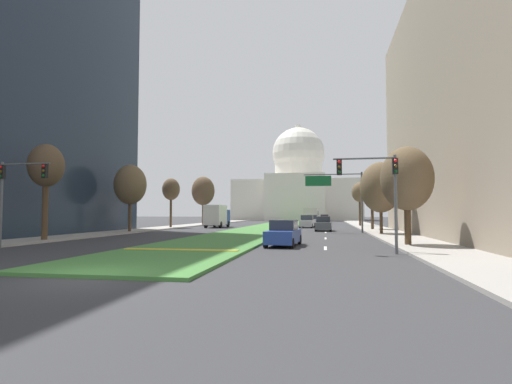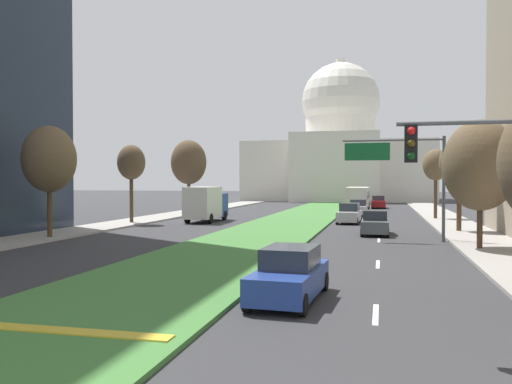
% 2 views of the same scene
% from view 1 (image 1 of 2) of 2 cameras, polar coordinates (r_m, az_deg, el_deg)
% --- Properties ---
extents(ground_plane, '(260.00, 260.00, 0.00)m').
position_cam_1_polar(ground_plane, '(63.44, 3.04, -4.92)').
color(ground_plane, '#333335').
extents(grass_median, '(7.11, 92.04, 0.14)m').
position_cam_1_polar(grass_median, '(58.37, 2.43, -5.02)').
color(grass_median, '#427A38').
rests_on(grass_median, ground_plane).
extents(median_curb_nose, '(6.40, 0.50, 0.04)m').
position_cam_1_polar(median_curb_nose, '(21.93, -10.85, -8.18)').
color(median_curb_nose, gold).
rests_on(median_curb_nose, grass_median).
extents(lane_dashes_right, '(0.16, 56.49, 0.01)m').
position_cam_1_polar(lane_dashes_right, '(54.18, 10.05, -5.21)').
color(lane_dashes_right, silver).
rests_on(lane_dashes_right, ground_plane).
extents(sidewalk_left, '(4.00, 92.04, 0.15)m').
position_cam_1_polar(sidewalk_left, '(57.01, -12.30, -5.00)').
color(sidewalk_left, '#9E9991').
rests_on(sidewalk_left, ground_plane).
extents(sidewalk_right, '(4.00, 92.04, 0.15)m').
position_cam_1_polar(sidewalk_right, '(53.09, 16.74, -5.10)').
color(sidewalk_right, '#9E9991').
rests_on(sidewalk_right, ground_plane).
extents(capitol_building, '(34.56, 27.92, 27.51)m').
position_cam_1_polar(capitol_building, '(113.84, 6.14, 0.72)').
color(capitol_building, silver).
rests_on(capitol_building, ground_plane).
extents(traffic_light_near_left, '(3.34, 0.35, 5.20)m').
position_cam_1_polar(traffic_light_near_left, '(27.55, -31.61, 0.85)').
color(traffic_light_near_left, '#515456').
rests_on(traffic_light_near_left, ground_plane).
extents(traffic_light_near_right, '(3.34, 0.35, 5.20)m').
position_cam_1_polar(traffic_light_near_right, '(21.80, 17.33, 1.44)').
color(traffic_light_near_right, '#515456').
rests_on(traffic_light_near_right, ground_plane).
extents(overhead_guide_sign, '(6.25, 0.20, 6.50)m').
position_cam_1_polar(overhead_guide_sign, '(43.44, 11.95, 0.41)').
color(overhead_guide_sign, '#515456').
rests_on(overhead_guide_sign, ground_plane).
extents(street_tree_left_near, '(2.57, 2.57, 7.29)m').
position_cam_1_polar(street_tree_left_near, '(33.44, -28.08, 3.19)').
color(street_tree_left_near, '#4C3823').
rests_on(street_tree_left_near, ground_plane).
extents(street_tree_right_near, '(3.26, 3.26, 6.37)m').
position_cam_1_polar(street_tree_right_near, '(26.82, 20.98, 1.77)').
color(street_tree_right_near, '#4C3823').
rests_on(street_tree_right_near, ground_plane).
extents(street_tree_left_mid, '(3.42, 3.42, 7.30)m').
position_cam_1_polar(street_tree_left_mid, '(44.42, -17.73, 1.00)').
color(street_tree_left_mid, '#4C3823').
rests_on(street_tree_left_mid, ground_plane).
extents(street_tree_right_mid, '(3.92, 3.92, 7.06)m').
position_cam_1_polar(street_tree_right_mid, '(39.97, 17.58, 0.65)').
color(street_tree_right_mid, '#4C3823').
rests_on(street_tree_right_mid, ground_plane).
extents(street_tree_left_far, '(2.41, 2.41, 6.87)m').
position_cam_1_polar(street_tree_left_far, '(55.53, -12.19, 0.31)').
color(street_tree_left_far, '#4C3823').
rests_on(street_tree_left_far, ground_plane).
extents(street_tree_right_far, '(2.82, 2.82, 6.83)m').
position_cam_1_polar(street_tree_right_far, '(50.07, 16.42, 0.41)').
color(street_tree_right_far, '#4C3823').
rests_on(street_tree_right_far, ground_plane).
extents(street_tree_left_distant, '(3.83, 3.83, 8.15)m').
position_cam_1_polar(street_tree_left_distant, '(66.38, -7.65, 0.13)').
color(street_tree_left_distant, '#4C3823').
rests_on(street_tree_left_distant, ground_plane).
extents(street_tree_right_distant, '(2.42, 2.42, 6.80)m').
position_cam_1_polar(street_tree_right_distant, '(62.89, 14.76, -0.09)').
color(street_tree_right_distant, '#4C3823').
rests_on(street_tree_right_distant, ground_plane).
extents(sedan_lead_stopped, '(2.08, 4.59, 1.68)m').
position_cam_1_polar(sedan_lead_stopped, '(25.75, 4.03, -6.04)').
color(sedan_lead_stopped, navy).
rests_on(sedan_lead_stopped, ground_plane).
extents(sedan_midblock, '(1.88, 4.46, 1.69)m').
position_cam_1_polar(sedan_midblock, '(46.96, 9.70, -4.60)').
color(sedan_midblock, '#4C5156').
rests_on(sedan_midblock, ground_plane).
extents(sedan_distant, '(2.08, 4.51, 1.78)m').
position_cam_1_polar(sedan_distant, '(56.52, 7.40, -4.30)').
color(sedan_distant, '#BCBCC1').
rests_on(sedan_distant, ground_plane).
extents(sedan_far_horizon, '(1.97, 4.31, 1.73)m').
position_cam_1_polar(sedan_far_horizon, '(67.23, 8.10, -4.09)').
color(sedan_far_horizon, '#BCBCC1').
rests_on(sedan_far_horizon, ground_plane).
extents(sedan_very_far, '(1.96, 4.72, 1.72)m').
position_cam_1_polar(sedan_very_far, '(83.27, 9.87, -3.86)').
color(sedan_very_far, maroon).
rests_on(sedan_very_far, ground_plane).
extents(box_truck_delivery, '(2.40, 6.40, 3.20)m').
position_cam_1_polar(box_truck_delivery, '(57.29, -5.67, -3.44)').
color(box_truck_delivery, navy).
rests_on(box_truck_delivery, ground_plane).
extents(city_bus, '(2.62, 11.00, 2.95)m').
position_cam_1_polar(city_bus, '(75.61, 8.03, -3.24)').
color(city_bus, beige).
rests_on(city_bus, ground_plane).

